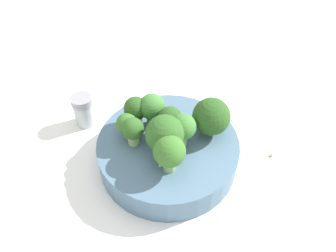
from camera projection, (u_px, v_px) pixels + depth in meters
ground_plane at (168, 161)px, 0.52m from camera, size 3.00×3.00×0.00m
bowl at (168, 152)px, 0.50m from camera, size 0.21×0.21×0.05m
broccoli_floret_0 at (133, 130)px, 0.46m from camera, size 0.03×0.03×0.05m
broccoli_floret_1 at (184, 126)px, 0.46m from camera, size 0.04×0.04×0.06m
broccoli_floret_2 at (211, 117)px, 0.47m from camera, size 0.06×0.06×0.06m
broccoli_floret_3 at (169, 152)px, 0.42m from camera, size 0.04×0.04×0.06m
broccoli_floret_4 at (152, 108)px, 0.48m from camera, size 0.04×0.04×0.06m
broccoli_floret_5 at (171, 121)px, 0.47m from camera, size 0.04×0.04×0.05m
broccoli_floret_6 at (128, 123)px, 0.48m from camera, size 0.03×0.03×0.04m
broccoli_floret_7 at (166, 135)px, 0.44m from camera, size 0.05×0.05×0.07m
broccoli_floret_8 at (136, 110)px, 0.49m from camera, size 0.04×0.04×0.05m
pepper_shaker at (84, 110)px, 0.56m from camera, size 0.04×0.04×0.06m
almond_crumb_0 at (220, 108)px, 0.60m from camera, size 0.01×0.01×0.01m
almond_crumb_1 at (271, 155)px, 0.52m from camera, size 0.01×0.01×0.01m
almond_crumb_2 at (194, 107)px, 0.60m from camera, size 0.01×0.01×0.01m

